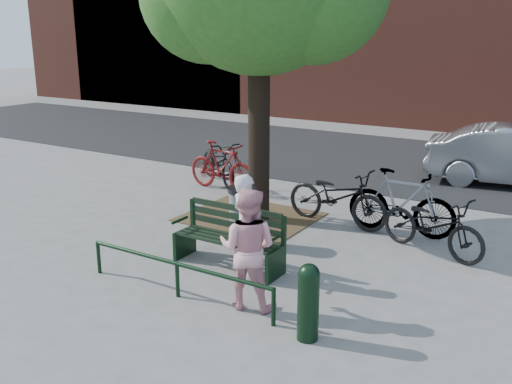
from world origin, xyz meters
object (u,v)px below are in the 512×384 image
Objects in this scene: bicycle_c at (337,197)px; park_bench at (231,236)px; bollard at (308,299)px; person_left at (246,226)px; litter_bin at (242,216)px; person_right at (248,248)px.

park_bench is at bearing 173.28° from bicycle_c.
bollard is at bearing -154.70° from bicycle_c.
person_left reaches higher than litter_bin.
litter_bin is 0.48× the size of bicycle_c.
litter_bin is at bearing -69.22° from person_right.
park_bench is 2.70m from bicycle_c.
person_right reaches higher than bollard.
person_right is 1.70× the size of bollard.
person_right is at bearing -168.50° from bicycle_c.
bollard is (1.05, -0.34, -0.30)m from person_right.
person_left reaches higher than bicycle_c.
bicycle_c is (-0.37, 3.63, -0.27)m from person_right.
bollard is 3.21m from litter_bin.
bicycle_c is at bearing -66.36° from person_left.
person_right is at bearing -54.98° from litter_bin.
bicycle_c is at bearing 62.48° from litter_bin.
park_bench is at bearing 146.15° from bollard.
park_bench is 0.54m from person_left.
bicycle_c reaches higher than bollard.
park_bench is 2.40m from bollard.
person_right is 2.28m from litter_bin.
litter_bin is at bearing -27.37° from person_left.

